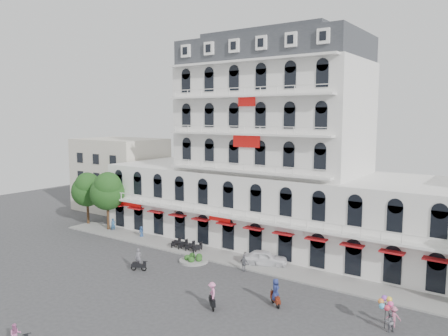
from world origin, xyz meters
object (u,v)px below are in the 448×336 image
rider_west (139,260)px  rider_center (212,294)px  rider_east (275,292)px  balloon_vendor (388,313)px  parked_car (265,258)px

rider_west → rider_center: 11.77m
rider_east → rider_center: size_ratio=1.04×
rider_center → balloon_vendor: 13.64m
rider_west → parked_car: bearing=16.6°
parked_car → balloon_vendor: 16.19m
parked_car → balloon_vendor: (14.49, -7.20, 0.49)m
rider_east → rider_center: (-4.04, -3.47, -0.00)m
rider_east → rider_center: bearing=80.3°
parked_car → rider_center: rider_center is taller
rider_east → balloon_vendor: size_ratio=0.96×
parked_car → rider_east: rider_east is taller
parked_car → rider_west: size_ratio=2.00×
rider_west → rider_center: bearing=-39.2°
parked_car → rider_center: bearing=165.6°
parked_car → rider_east: (5.65, -8.21, 0.40)m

